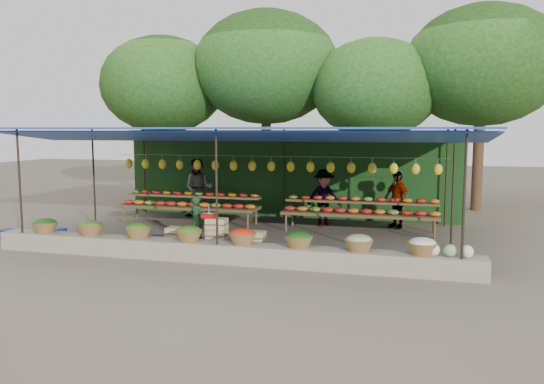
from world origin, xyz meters
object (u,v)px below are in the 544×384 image
(crate_counter, at_px, (216,238))
(blue_crate_front, at_px, (55,233))
(weighing_scale, at_px, (209,215))
(vendor_seated, at_px, (197,221))
(blue_crate_back, at_px, (8,235))

(crate_counter, relative_size, blue_crate_front, 4.88)
(weighing_scale, xyz_separation_m, vendor_seated, (-0.49, 0.45, -0.24))
(weighing_scale, height_order, blue_crate_back, weighing_scale)
(weighing_scale, distance_m, vendor_seated, 0.71)
(crate_counter, xyz_separation_m, weighing_scale, (-0.16, 0.00, 0.54))
(vendor_seated, bearing_deg, blue_crate_front, 25.77)
(vendor_seated, height_order, blue_crate_front, vendor_seated)
(vendor_seated, bearing_deg, crate_counter, 167.81)
(weighing_scale, height_order, vendor_seated, vendor_seated)
(crate_counter, distance_m, blue_crate_front, 4.45)
(crate_counter, distance_m, vendor_seated, 0.85)
(vendor_seated, distance_m, blue_crate_back, 4.93)
(blue_crate_back, bearing_deg, blue_crate_front, 40.46)
(crate_counter, height_order, vendor_seated, vendor_seated)
(crate_counter, distance_m, blue_crate_back, 5.53)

